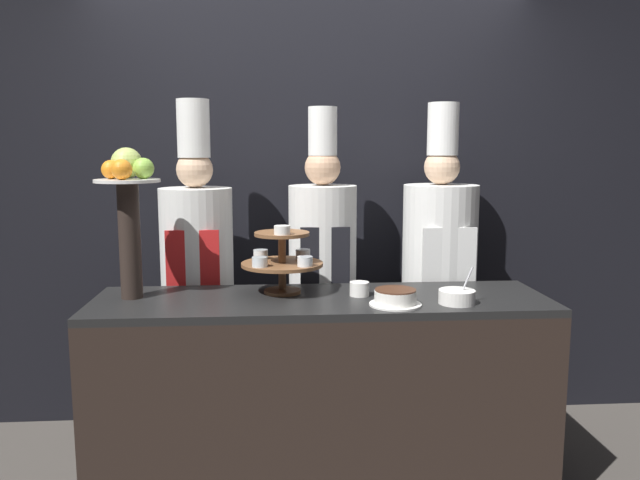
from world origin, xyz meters
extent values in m
cube|color=black|center=(0.00, 1.21, 1.40)|extent=(10.00, 0.06, 2.80)
cube|color=black|center=(0.00, 0.30, 0.45)|extent=(2.06, 0.60, 0.91)
cube|color=black|center=(0.00, 0.30, 0.93)|extent=(2.06, 0.60, 0.03)
cylinder|color=brown|center=(-0.18, 0.40, 0.95)|extent=(0.17, 0.17, 0.02)
cylinder|color=brown|center=(-0.18, 0.40, 1.09)|extent=(0.04, 0.04, 0.29)
cylinder|color=brown|center=(-0.18, 0.40, 1.08)|extent=(0.38, 0.38, 0.02)
cylinder|color=brown|center=(-0.18, 0.40, 1.22)|extent=(0.26, 0.26, 0.02)
cylinder|color=silver|center=(-0.28, 0.30, 1.11)|extent=(0.07, 0.07, 0.04)
cylinder|color=green|center=(-0.28, 0.30, 1.10)|extent=(0.06, 0.06, 0.03)
cylinder|color=silver|center=(-0.07, 0.30, 1.11)|extent=(0.07, 0.07, 0.04)
cylinder|color=gold|center=(-0.07, 0.30, 1.10)|extent=(0.06, 0.06, 0.03)
cylinder|color=silver|center=(-0.07, 0.50, 1.11)|extent=(0.07, 0.07, 0.04)
cylinder|color=beige|center=(-0.07, 0.50, 1.10)|extent=(0.06, 0.06, 0.03)
cylinder|color=silver|center=(-0.28, 0.50, 1.11)|extent=(0.07, 0.07, 0.04)
cylinder|color=red|center=(-0.28, 0.50, 1.10)|extent=(0.06, 0.06, 0.03)
cylinder|color=white|center=(-0.18, 0.32, 1.25)|extent=(0.07, 0.07, 0.04)
cylinder|color=#2D231E|center=(-0.86, 0.36, 1.20)|extent=(0.10, 0.10, 0.52)
cylinder|color=white|center=(-0.86, 0.36, 1.47)|extent=(0.29, 0.29, 0.01)
sphere|color=#84B742|center=(-0.79, 0.37, 1.53)|extent=(0.09, 0.09, 0.09)
sphere|color=#ADC160|center=(-0.87, 0.43, 1.55)|extent=(0.14, 0.14, 0.14)
sphere|color=orange|center=(-0.93, 0.37, 1.52)|extent=(0.08, 0.08, 0.08)
sphere|color=orange|center=(-0.86, 0.29, 1.52)|extent=(0.09, 0.09, 0.09)
cylinder|color=white|center=(0.31, 0.13, 0.95)|extent=(0.23, 0.23, 0.01)
cylinder|color=white|center=(0.31, 0.13, 0.98)|extent=(0.18, 0.18, 0.06)
cylinder|color=#472819|center=(0.31, 0.13, 1.01)|extent=(0.18, 0.18, 0.01)
cylinder|color=white|center=(0.18, 0.32, 0.98)|extent=(0.09, 0.09, 0.06)
cylinder|color=white|center=(0.58, 0.14, 0.97)|extent=(0.16, 0.16, 0.06)
cylinder|color=#BCBCC1|center=(0.62, 0.14, 1.05)|extent=(0.05, 0.01, 0.11)
cube|color=black|center=(-0.62, 0.83, 0.44)|extent=(0.29, 0.16, 0.89)
cylinder|color=silver|center=(-0.62, 0.83, 1.15)|extent=(0.38, 0.38, 0.52)
cube|color=red|center=(-0.62, 0.65, 1.04)|extent=(0.27, 0.01, 0.34)
sphere|color=#DBB28E|center=(-0.62, 0.83, 1.51)|extent=(0.19, 0.19, 0.19)
cylinder|color=white|center=(-0.62, 0.83, 1.72)|extent=(0.17, 0.17, 0.30)
cube|color=#28282D|center=(0.05, 0.83, 0.45)|extent=(0.27, 0.15, 0.89)
cylinder|color=silver|center=(0.05, 0.83, 1.16)|extent=(0.36, 0.36, 0.53)
cube|color=black|center=(0.05, 0.66, 1.05)|extent=(0.25, 0.01, 0.34)
sphere|color=tan|center=(0.05, 0.83, 1.52)|extent=(0.19, 0.19, 0.19)
cylinder|color=white|center=(0.05, 0.83, 1.70)|extent=(0.15, 0.15, 0.25)
cube|color=#38332D|center=(0.69, 0.83, 0.44)|extent=(0.30, 0.17, 0.88)
cylinder|color=white|center=(0.69, 0.83, 1.15)|extent=(0.40, 0.40, 0.55)
cube|color=white|center=(0.69, 0.64, 1.04)|extent=(0.28, 0.01, 0.35)
sphere|color=#DBB28E|center=(0.69, 0.83, 1.52)|extent=(0.19, 0.19, 0.19)
cylinder|color=white|center=(0.69, 0.83, 1.72)|extent=(0.16, 0.16, 0.28)
camera|label=1|loc=(-0.21, -2.46, 1.61)|focal=35.00mm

